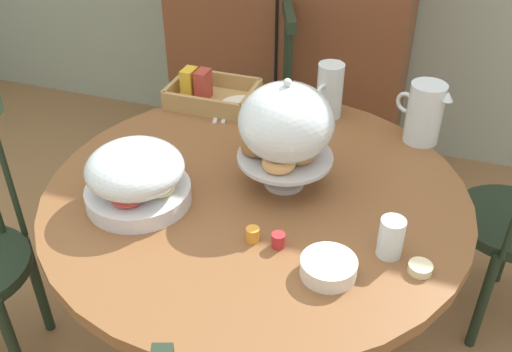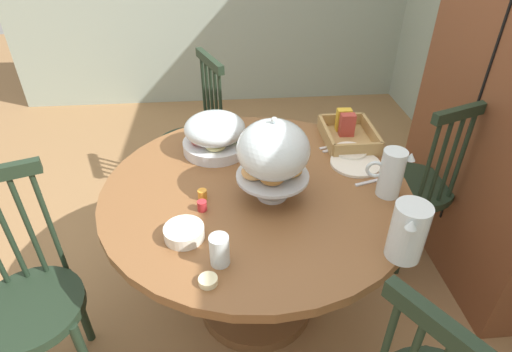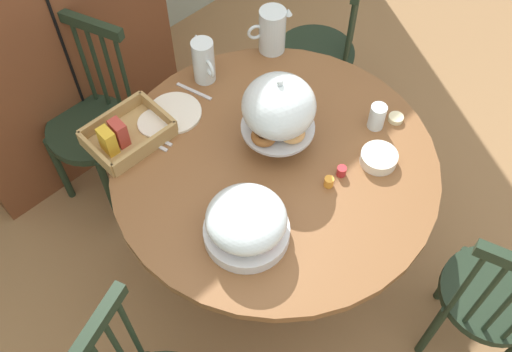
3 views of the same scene
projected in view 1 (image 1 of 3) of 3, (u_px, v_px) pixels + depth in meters
dining_table at (256, 242)px, 1.82m from camera, size 1.25×1.25×0.74m
windsor_chair_facing_door at (255, 120)px, 2.63m from camera, size 0.43×0.43×0.97m
pastry_stand_with_dome at (286, 127)px, 1.62m from camera, size 0.28×0.28×0.34m
fruit_platter_covered at (136, 177)px, 1.61m from camera, size 0.30×0.30×0.18m
orange_juice_pitcher at (424, 115)px, 1.88m from camera, size 0.19×0.12×0.20m
milk_pitcher at (329, 93)px, 2.02m from camera, size 0.09×0.17×0.20m
cereal_basket at (209, 93)px, 2.14m from camera, size 0.32×0.24×0.12m
china_plate_large at (264, 112)px, 2.08m from camera, size 0.22×0.22×0.01m
china_plate_small at (241, 106)px, 2.10m from camera, size 0.15×0.15×0.01m
cereal_bowl at (328, 267)px, 1.40m from camera, size 0.14×0.14×0.04m
drinking_glass at (391, 238)px, 1.44m from camera, size 0.06×0.06×0.11m
butter_dish at (420, 268)px, 1.42m from camera, size 0.06×0.06×0.02m
jam_jar_strawberry at (278, 240)px, 1.49m from camera, size 0.04×0.04×0.04m
jam_jar_apricot at (253, 234)px, 1.51m from camera, size 0.04×0.04×0.04m
table_knife at (225, 112)px, 2.09m from camera, size 0.06×0.17×0.01m
dinner_fork at (217, 112)px, 2.09m from camera, size 0.06×0.17×0.01m
soup_spoon at (303, 114)px, 2.08m from camera, size 0.06×0.17×0.01m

